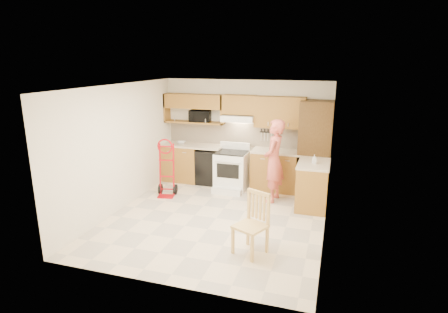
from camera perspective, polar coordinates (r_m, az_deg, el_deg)
The scene contains 28 objects.
floor at distance 7.14m, azimuth -1.21°, elevation -9.64°, with size 4.00×4.50×0.02m, color beige.
ceiling at distance 6.51m, azimuth -1.33°, elevation 10.99°, with size 4.00×4.50×0.02m, color white.
wall_back at distance 8.83m, azimuth 3.41°, elevation 3.74°, with size 4.00×0.02×2.50m, color silver.
wall_front at distance 4.73m, azimuth -10.07°, elevation -6.44°, with size 4.00×0.02×2.50m, color silver.
wall_left at distance 7.58m, azimuth -15.84°, elevation 1.33°, with size 0.02×4.50×2.50m, color silver.
wall_right at distance 6.38m, azimuth 16.10°, elevation -1.17°, with size 0.02×4.50×2.50m, color silver.
backsplash at distance 8.82m, azimuth 3.36°, elevation 3.39°, with size 3.92×0.03×0.55m, color beige.
lower_cab_left at distance 9.22m, azimuth -6.53°, elevation -0.96°, with size 0.90×0.60×0.90m, color olive.
dishwasher at distance 8.96m, azimuth -2.12°, elevation -1.51°, with size 0.60×0.60×0.85m, color black.
lower_cab_right at distance 8.57m, azimuth 8.22°, elevation -2.25°, with size 1.14×0.60×0.90m, color olive.
countertop_left at distance 8.99m, azimuth -4.86°, elevation 1.76°, with size 1.50×0.63×0.04m, color #C8B28F.
countertop_right at distance 8.45m, azimuth 8.33°, elevation 0.80°, with size 1.14×0.63×0.04m, color #C8B28F.
cab_return_right at distance 7.73m, azimuth 13.63°, elevation -4.44°, with size 0.60×1.00×0.90m, color olive.
countertop_return at distance 7.59m, azimuth 13.85°, elevation -1.09°, with size 0.63×1.00×0.04m, color #C8B28F.
pantry_tall at distance 8.33m, azimuth 13.94°, elevation 1.24°, with size 0.70×0.60×2.10m, color #4D3317.
upper_cab_left at distance 8.94m, azimuth -4.68°, elevation 8.58°, with size 1.50×0.33×0.34m, color olive.
upper_shelf_mw at distance 9.01m, azimuth -4.61°, elevation 5.36°, with size 1.50×0.33×0.04m, color olive.
upper_cab_center at distance 8.59m, azimuth 2.41°, elevation 8.10°, with size 0.76×0.33×0.44m, color olive.
upper_cab_right at distance 8.41m, azimuth 8.71°, elevation 6.84°, with size 1.14×0.33×0.70m, color olive.
range_hood at distance 8.57m, azimuth 2.27°, elevation 5.99°, with size 0.76×0.46×0.14m, color white.
knife_strip at distance 8.67m, azimuth 6.85°, elevation 3.38°, with size 0.40×0.05×0.29m, color black, non-canonical shape.
microwave at distance 8.93m, azimuth -3.74°, elevation 6.33°, with size 0.50×0.34×0.28m, color black.
range at distance 8.46m, azimuth 1.08°, elevation -1.76°, with size 0.72×0.95×1.06m, color white, non-canonical shape.
person at distance 7.78m, azimuth 7.77°, elevation -0.69°, with size 0.64×0.42×1.77m, color #D15B4F.
hand_truck at distance 8.16m, azimuth -9.03°, elevation -2.17°, with size 0.46×0.42×1.17m, color #B50B13, non-canonical shape.
dining_chair at distance 5.76m, azimuth 4.12°, elevation -10.48°, with size 0.44×0.48×0.98m, color #DBB053, non-canonical shape.
soap_bottle at distance 7.51m, azimuth 13.87°, elevation -0.40°, with size 0.08×0.08×0.18m, color white.
bowl at distance 9.10m, azimuth -6.66°, elevation 2.18°, with size 0.22×0.22×0.05m, color white.
Camera 1 is at (2.08, -6.15, 2.95)m, focal length 29.35 mm.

